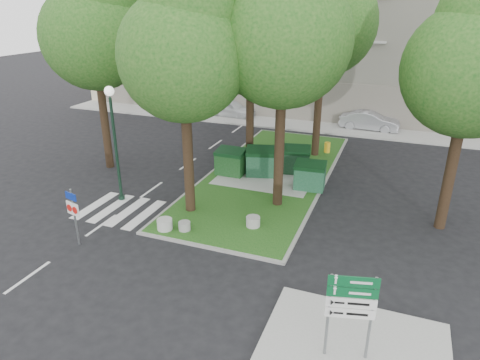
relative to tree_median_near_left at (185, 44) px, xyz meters
The scene contains 26 objects.
ground 7.88m from the tree_median_near_left, 61.12° to the right, with size 120.00×120.00×0.00m, color black.
median_island 9.27m from the tree_median_near_left, 70.64° to the left, with size 6.00×16.00×0.12m, color #164814.
median_kerb 9.28m from the tree_median_near_left, 70.64° to the left, with size 6.30×16.30×0.10m, color gray.
sidewalk_corner 12.33m from the tree_median_near_left, 37.45° to the right, with size 5.00×4.00×0.12m, color #999993.
building_sidewalk 17.57m from the tree_median_near_left, 84.94° to the left, with size 42.00×3.00×0.12m, color #999993.
zebra_crossing 7.75m from the tree_median_near_left, 155.64° to the right, with size 5.00×3.00×0.01m, color silver.
apartment_building 23.49m from the tree_median_near_left, 86.55° to the left, with size 41.00×12.00×16.00m, color beige.
tree_median_near_left is the anchor object (origin of this frame).
tree_median_near_right 4.09m from the tree_median_near_left, 29.74° to the left, with size 5.60×5.60×11.46m.
tree_median_mid 6.53m from the tree_median_near_left, 85.60° to the left, with size 4.80×4.80×9.99m.
tree_median_far 10.24m from the tree_median_near_left, 68.72° to the left, with size 5.80×5.80×11.93m.
tree_street_left 7.83m from the tree_median_near_left, 153.43° to the left, with size 5.40×5.40×11.00m.
tree_street_right 10.80m from the tree_median_near_left, 13.39° to the left, with size 5.00×5.00×10.06m.
dumpster_a 7.97m from the tree_median_near_left, 90.27° to the left, with size 1.58×1.12×1.45m.
dumpster_b 8.38m from the tree_median_near_left, 72.82° to the left, with size 1.91×1.56×1.54m.
dumpster_c 9.50m from the tree_median_near_left, 62.73° to the left, with size 1.77×1.40×1.48m.
dumpster_d 8.93m from the tree_median_near_left, 43.72° to the left, with size 1.59×1.17×1.41m.
bollard_left 7.27m from the tree_median_near_left, 97.09° to the right, with size 0.64×0.64×0.45m, color #ACADA7.
bollard_right 7.65m from the tree_median_near_left, ahead, with size 0.59×0.59×0.42m, color #979792.
bollard_mid 7.27m from the tree_median_near_left, 73.68° to the right, with size 0.49×0.49×0.35m, color gray.
litter_bin 12.98m from the tree_median_near_left, 67.40° to the left, with size 0.36×0.36×0.64m, color gold.
street_lamp 5.45m from the tree_median_near_left, behind, with size 0.43×0.43×5.45m.
traffic_sign_pole 7.70m from the tree_median_near_left, 124.91° to the right, with size 0.70×0.22×2.38m.
directional_sign 11.41m from the tree_median_near_left, 39.47° to the right, with size 1.24×0.35×2.53m.
car_white 18.62m from the tree_median_near_left, 106.53° to the left, with size 1.68×4.18×1.42m, color silver.
car_silver 18.98m from the tree_median_near_left, 69.79° to the left, with size 1.48×4.26×1.40m, color #95969C.
Camera 1 is at (6.81, -12.93, 8.84)m, focal length 32.00 mm.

